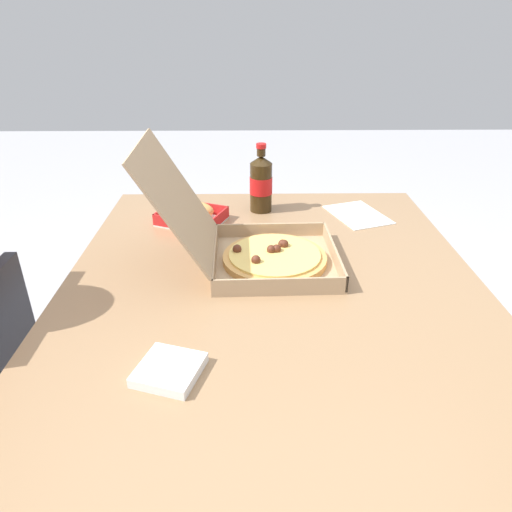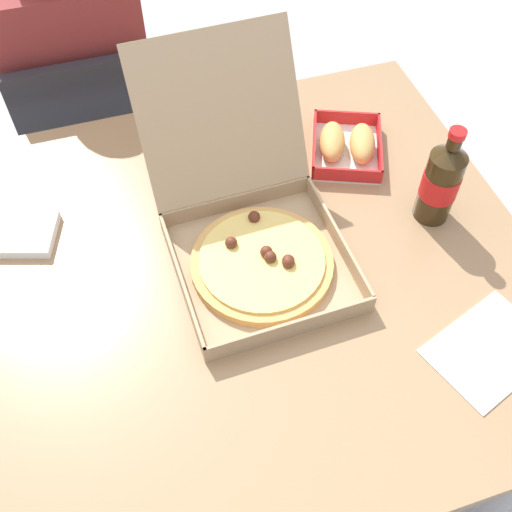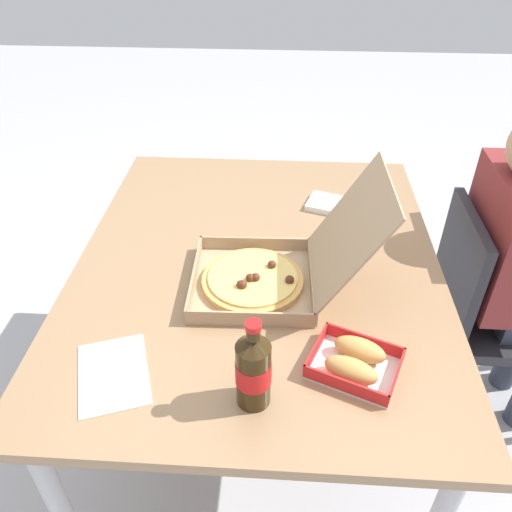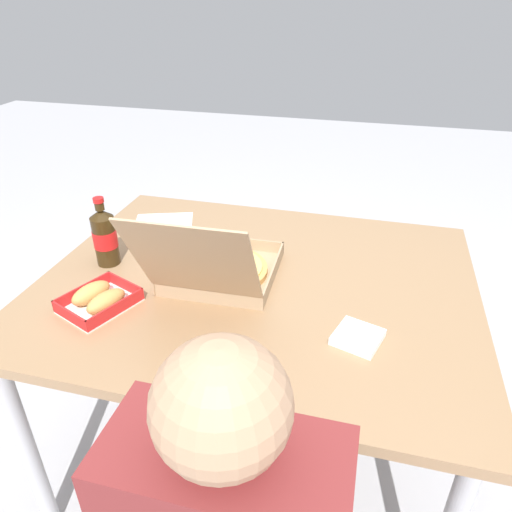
{
  "view_description": "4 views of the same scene",
  "coord_description": "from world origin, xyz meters",
  "px_view_note": "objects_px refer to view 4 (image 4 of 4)",
  "views": [
    {
      "loc": [
        -0.98,
        0.06,
        1.34
      ],
      "look_at": [
        0.04,
        0.04,
        0.81
      ],
      "focal_mm": 32.9,
      "sensor_mm": 36.0,
      "label": 1
    },
    {
      "loc": [
        -0.11,
        -0.66,
        1.7
      ],
      "look_at": [
        0.1,
        -0.01,
        0.79
      ],
      "focal_mm": 42.56,
      "sensor_mm": 36.0,
      "label": 2
    },
    {
      "loc": [
        1.16,
        0.07,
        1.64
      ],
      "look_at": [
        0.03,
        -0.0,
        0.79
      ],
      "focal_mm": 35.75,
      "sensor_mm": 36.0,
      "label": 3
    },
    {
      "loc": [
        -0.3,
        1.17,
        1.53
      ],
      "look_at": [
        0.02,
        -0.05,
        0.8
      ],
      "focal_mm": 33.39,
      "sensor_mm": 36.0,
      "label": 4
    }
  ],
  "objects_px": {
    "paper_menu": "(164,222)",
    "cola_bottle": "(105,236)",
    "pizza_box_open": "(218,268)",
    "napkin_pile": "(358,337)",
    "bread_side_box": "(99,299)"
  },
  "relations": [
    {
      "from": "bread_side_box",
      "to": "napkin_pile",
      "type": "height_order",
      "value": "bread_side_box"
    },
    {
      "from": "pizza_box_open",
      "to": "bread_side_box",
      "type": "bearing_deg",
      "value": 35.97
    },
    {
      "from": "paper_menu",
      "to": "pizza_box_open",
      "type": "bearing_deg",
      "value": 115.11
    },
    {
      "from": "pizza_box_open",
      "to": "cola_bottle",
      "type": "height_order",
      "value": "pizza_box_open"
    },
    {
      "from": "bread_side_box",
      "to": "napkin_pile",
      "type": "relative_size",
      "value": 2.12
    },
    {
      "from": "pizza_box_open",
      "to": "napkin_pile",
      "type": "xyz_separation_m",
      "value": [
        -0.42,
        0.17,
        -0.04
      ]
    },
    {
      "from": "pizza_box_open",
      "to": "paper_menu",
      "type": "bearing_deg",
      "value": -45.57
    },
    {
      "from": "cola_bottle",
      "to": "paper_menu",
      "type": "relative_size",
      "value": 1.07
    },
    {
      "from": "cola_bottle",
      "to": "paper_menu",
      "type": "distance_m",
      "value": 0.33
    },
    {
      "from": "pizza_box_open",
      "to": "cola_bottle",
      "type": "bearing_deg",
      "value": -2.74
    },
    {
      "from": "bread_side_box",
      "to": "cola_bottle",
      "type": "xyz_separation_m",
      "value": [
        0.1,
        -0.22,
        0.07
      ]
    },
    {
      "from": "pizza_box_open",
      "to": "cola_bottle",
      "type": "distance_m",
      "value": 0.38
    },
    {
      "from": "paper_menu",
      "to": "cola_bottle",
      "type": "bearing_deg",
      "value": 62.15
    },
    {
      "from": "cola_bottle",
      "to": "napkin_pile",
      "type": "distance_m",
      "value": 0.82
    },
    {
      "from": "bread_side_box",
      "to": "napkin_pile",
      "type": "distance_m",
      "value": 0.7
    }
  ]
}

